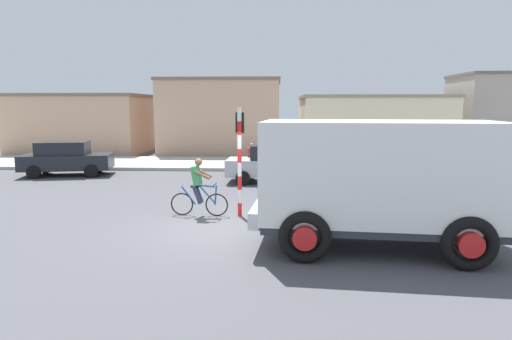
{
  "coord_description": "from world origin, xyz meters",
  "views": [
    {
      "loc": [
        1.5,
        -11.47,
        3.22
      ],
      "look_at": [
        0.81,
        2.5,
        1.2
      ],
      "focal_mm": 30.93,
      "sensor_mm": 36.0,
      "label": 1
    }
  ],
  "objects_px": {
    "car_white_mid": "(66,158)",
    "cyclist": "(199,187)",
    "truck_foreground": "(377,176)",
    "traffic_light_pole": "(240,146)",
    "pedestrian_near_kerb": "(252,160)",
    "car_red_near": "(275,163)"
  },
  "relations": [
    {
      "from": "truck_foreground",
      "to": "car_red_near",
      "type": "xyz_separation_m",
      "value": [
        -2.36,
        8.67,
        -0.85
      ]
    },
    {
      "from": "traffic_light_pole",
      "to": "truck_foreground",
      "type": "bearing_deg",
      "value": -39.92
    },
    {
      "from": "traffic_light_pole",
      "to": "car_red_near",
      "type": "distance_m",
      "value": 6.07
    },
    {
      "from": "car_red_near",
      "to": "car_white_mid",
      "type": "xyz_separation_m",
      "value": [
        -9.8,
        1.43,
        0.0
      ]
    },
    {
      "from": "traffic_light_pole",
      "to": "pedestrian_near_kerb",
      "type": "relative_size",
      "value": 1.98
    },
    {
      "from": "truck_foreground",
      "to": "traffic_light_pole",
      "type": "height_order",
      "value": "traffic_light_pole"
    },
    {
      "from": "traffic_light_pole",
      "to": "cyclist",
      "type": "bearing_deg",
      "value": -175.76
    },
    {
      "from": "truck_foreground",
      "to": "pedestrian_near_kerb",
      "type": "xyz_separation_m",
      "value": [
        -3.4,
        9.4,
        -0.82
      ]
    },
    {
      "from": "cyclist",
      "to": "traffic_light_pole",
      "type": "xyz_separation_m",
      "value": [
        1.22,
        0.09,
        1.2
      ]
    },
    {
      "from": "cyclist",
      "to": "car_white_mid",
      "type": "relative_size",
      "value": 0.41
    },
    {
      "from": "cyclist",
      "to": "car_red_near",
      "type": "bearing_deg",
      "value": 69.53
    },
    {
      "from": "cyclist",
      "to": "car_red_near",
      "type": "relative_size",
      "value": 0.43
    },
    {
      "from": "car_white_mid",
      "to": "cyclist",
      "type": "bearing_deg",
      "value": -44.19
    },
    {
      "from": "car_red_near",
      "to": "pedestrian_near_kerb",
      "type": "height_order",
      "value": "pedestrian_near_kerb"
    },
    {
      "from": "truck_foreground",
      "to": "car_white_mid",
      "type": "relative_size",
      "value": 1.32
    },
    {
      "from": "traffic_light_pole",
      "to": "car_red_near",
      "type": "height_order",
      "value": "traffic_light_pole"
    },
    {
      "from": "traffic_light_pole",
      "to": "pedestrian_near_kerb",
      "type": "xyz_separation_m",
      "value": [
        -0.04,
        6.58,
        -1.22
      ]
    },
    {
      "from": "truck_foreground",
      "to": "car_white_mid",
      "type": "bearing_deg",
      "value": 140.31
    },
    {
      "from": "cyclist",
      "to": "car_white_mid",
      "type": "bearing_deg",
      "value": 135.81
    },
    {
      "from": "car_white_mid",
      "to": "truck_foreground",
      "type": "bearing_deg",
      "value": -39.69
    },
    {
      "from": "pedestrian_near_kerb",
      "to": "truck_foreground",
      "type": "bearing_deg",
      "value": -70.11
    },
    {
      "from": "car_red_near",
      "to": "traffic_light_pole",
      "type": "bearing_deg",
      "value": -99.71
    }
  ]
}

